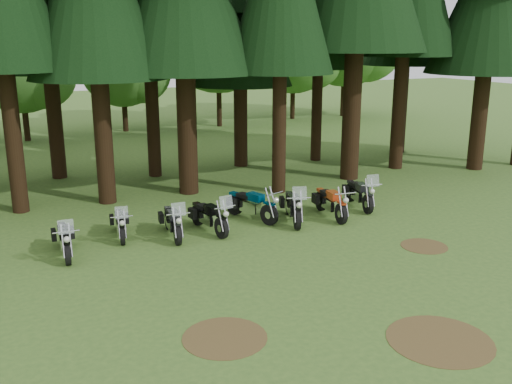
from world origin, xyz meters
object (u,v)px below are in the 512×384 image
motorcycle_2 (173,223)px  motorcycle_5 (293,207)px  motorcycle_6 (331,203)px  motorcycle_7 (359,194)px  motorcycle_0 (65,240)px  motorcycle_3 (209,217)px  motorcycle_4 (251,206)px  motorcycle_1 (120,224)px

motorcycle_2 → motorcycle_5: 4.17m
motorcycle_6 → motorcycle_7: size_ratio=0.99×
motorcycle_0 → motorcycle_2: (3.29, 0.25, 0.01)m
motorcycle_2 → motorcycle_5: size_ratio=0.94×
motorcycle_3 → motorcycle_4: bearing=9.8°
motorcycle_6 → motorcycle_7: (1.59, 0.55, 0.01)m
motorcycle_3 → motorcycle_4: 1.85m
motorcycle_1 → motorcycle_0: bearing=-145.4°
motorcycle_0 → motorcycle_3: size_ratio=0.95×
motorcycle_1 → motorcycle_6: motorcycle_1 is taller
motorcycle_0 → motorcycle_1: size_ratio=1.08×
motorcycle_5 → motorcycle_4: bearing=164.0°
motorcycle_2 → motorcycle_3: motorcycle_3 is taller
motorcycle_1 → motorcycle_4: 4.48m
motorcycle_0 → motorcycle_3: bearing=5.2°
motorcycle_0 → motorcycle_6: bearing=1.8°
motorcycle_6 → motorcycle_2: bearing=-176.3°
motorcycle_0 → motorcycle_1: (1.79, 0.89, -0.04)m
motorcycle_5 → motorcycle_7: size_ratio=1.00×
motorcycle_7 → motorcycle_5: bearing=-158.6°
motorcycle_1 → motorcycle_3: bearing=-5.5°
motorcycle_5 → motorcycle_6: (1.46, -0.06, -0.02)m
motorcycle_6 → motorcycle_1: bearing=179.3°
motorcycle_4 → motorcycle_5: bearing=-56.0°
motorcycle_5 → motorcycle_6: motorcycle_5 is taller
motorcycle_4 → motorcycle_7: size_ratio=0.96×
motorcycle_0 → motorcycle_6: size_ratio=0.93×
motorcycle_2 → motorcycle_3: bearing=5.8°
motorcycle_0 → motorcycle_1: bearing=28.8°
motorcycle_2 → motorcycle_5: bearing=2.6°
motorcycle_1 → motorcycle_2: 1.63m
motorcycle_1 → motorcycle_3: motorcycle_3 is taller
motorcycle_1 → motorcycle_3: (2.72, -0.66, 0.06)m
motorcycle_4 → motorcycle_0: bearing=166.5°
motorcycle_1 → motorcycle_5: (5.66, -0.90, 0.09)m
motorcycle_3 → motorcycle_2: bearing=171.0°
motorcycle_2 → motorcycle_4: motorcycle_2 is taller
motorcycle_0 → motorcycle_7: (10.50, 0.48, 0.04)m
motorcycle_2 → motorcycle_6: (5.63, -0.31, 0.02)m
motorcycle_0 → motorcycle_6: motorcycle_0 is taller
motorcycle_1 → motorcycle_4: motorcycle_1 is taller
motorcycle_0 → motorcycle_4: (6.26, 0.82, 0.03)m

